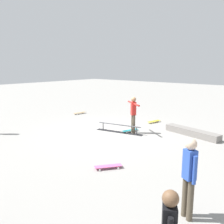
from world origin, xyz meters
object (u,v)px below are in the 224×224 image
object	(u,v)px
grind_rail	(119,129)
skater_main	(133,112)
bystander_blue_shirt	(189,174)
loose_skateboard_yellow	(154,121)
skate_ledge	(192,132)
loose_skateboard_natural	(80,113)
loose_skateboard_pink	(108,166)
skateboard_main	(130,130)

from	to	relation	value
grind_rail	skater_main	xyz separation A→B (m)	(-0.55, -0.30, 0.78)
bystander_blue_shirt	loose_skateboard_yellow	xyz separation A→B (m)	(4.67, -6.70, -0.85)
skate_ledge	loose_skateboard_natural	world-z (taller)	skate_ledge
bystander_blue_shirt	loose_skateboard_pink	bearing A→B (deg)	-166.04
grind_rail	loose_skateboard_yellow	world-z (taller)	grind_rail
bystander_blue_shirt	loose_skateboard_yellow	distance (m)	8.20
skater_main	bystander_blue_shirt	world-z (taller)	bystander_blue_shirt
skateboard_main	loose_skateboard_pink	xyz separation A→B (m)	(-1.85, 3.67, 0.00)
loose_skateboard_natural	loose_skateboard_yellow	bearing A→B (deg)	-71.87
grind_rail	skateboard_main	distance (m)	0.52
grind_rail	skater_main	size ratio (longest dim) A/B	1.39
loose_skateboard_yellow	grind_rail	bearing A→B (deg)	-173.33
loose_skateboard_natural	grind_rail	bearing A→B (deg)	-104.08
grind_rail	loose_skateboard_yellow	size ratio (longest dim) A/B	2.72
loose_skateboard_yellow	bystander_blue_shirt	bearing A→B (deg)	-133.29
skater_main	skateboard_main	xyz separation A→B (m)	(0.21, -0.09, -0.87)
skater_main	loose_skateboard_pink	bearing A→B (deg)	-30.70
skate_ledge	skateboard_main	bearing A→B (deg)	27.06
loose_skateboard_pink	skateboard_main	bearing A→B (deg)	63.00
skateboard_main	bystander_blue_shirt	xyz separation A→B (m)	(-4.57, 4.44, 0.85)
skater_main	loose_skateboard_pink	size ratio (longest dim) A/B	2.12
grind_rail	loose_skateboard_yellow	xyz separation A→B (m)	(-0.24, -2.64, -0.09)
skater_main	skateboard_main	distance (m)	0.90
loose_skateboard_natural	bystander_blue_shirt	bearing A→B (deg)	-114.61
grind_rail	loose_skateboard_natural	world-z (taller)	grind_rail
grind_rail	skater_main	world-z (taller)	skater_main
skater_main	loose_skateboard_yellow	xyz separation A→B (m)	(0.31, -2.34, -0.87)
grind_rail	loose_skateboard_pink	world-z (taller)	grind_rail
skater_main	skateboard_main	size ratio (longest dim) A/B	1.96
grind_rail	loose_skateboard_natural	distance (m)	4.78
grind_rail	loose_skateboard_natural	bearing A→B (deg)	-32.90
grind_rail	bystander_blue_shirt	bearing A→B (deg)	128.70
grind_rail	loose_skateboard_pink	distance (m)	3.95
skateboard_main	loose_skateboard_yellow	bearing A→B (deg)	-161.08
skater_main	skate_ledge	bearing A→B (deg)	65.65
skate_ledge	loose_skateboard_natural	distance (m)	7.15
loose_skateboard_yellow	skater_main	bearing A→B (deg)	-160.67
skater_main	loose_skateboard_pink	xyz separation A→B (m)	(-1.64, 3.58, -0.87)
skateboard_main	skate_ledge	bearing A→B (deg)	133.50
loose_skateboard_natural	loose_skateboard_pink	world-z (taller)	same
skate_ledge	bystander_blue_shirt	bearing A→B (deg)	111.36
grind_rail	loose_skateboard_yellow	bearing A→B (deg)	-106.88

